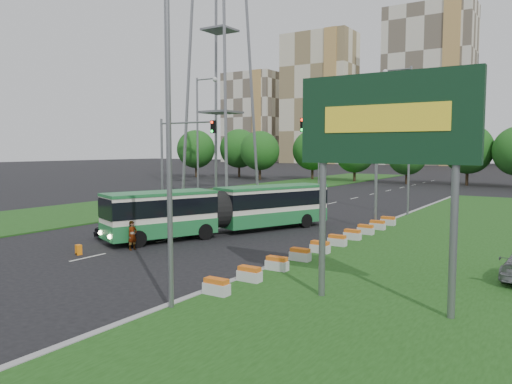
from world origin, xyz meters
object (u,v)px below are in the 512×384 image
Objects in this scene: billboard at (385,129)px; pedestrian at (132,235)px; traffic_mast_median at (354,151)px; articulated_bus at (222,209)px; traffic_mast_left at (176,150)px; car_left_near at (123,225)px; transmission_pylon at (220,13)px; car_left_far at (221,200)px; shopping_trolley at (79,250)px.

pedestrian is at bearing 170.09° from billboard.
articulated_bus is (-6.37, -6.46, -3.78)m from traffic_mast_median.
traffic_mast_left is 11.32m from car_left_near.
transmission_pylon is at bearing 144.00° from traffic_mast_median.
transmission_pylon is (-9.62, 19.00, 16.65)m from traffic_mast_left.
car_left_near is (13.56, -28.53, -21.31)m from transmission_pylon.
traffic_mast_left reaches higher than pedestrian.
billboard is at bearing -97.32° from pedestrian.
car_left_far is (0.76, 5.12, -4.58)m from traffic_mast_left.
traffic_mast_left is 15.40m from pedestrian.
transmission_pylon reaches higher than articulated_bus.
billboard is at bearing 15.56° from shopping_trolley.
traffic_mast_left is 6.92m from car_left_far.
car_left_near is (-18.69, 5.47, -5.48)m from billboard.
traffic_mast_median is at bearing 67.67° from articulated_bus.
articulated_bus is 3.36× the size of car_left_far.
car_left_far is at bearing 149.47° from articulated_bus.
traffic_mast_median is at bearing -27.69° from car_left_far.
traffic_mast_left is 5.03× the size of pedestrian.
transmission_pylon is 2.82× the size of articulated_bus.
transmission_pylon reaches higher than pedestrian.
transmission_pylon reaches higher than shopping_trolley.
traffic_mast_left is (-22.63, 15.00, -0.81)m from billboard.
pedestrian is at bearing -75.26° from articulated_bus.
traffic_mast_median is at bearing 115.03° from billboard.
shopping_trolley is at bearing -66.48° from traffic_mast_left.
pedestrian is at bearing -60.90° from transmission_pylon.
traffic_mast_left is 15.18× the size of shopping_trolley.
pedestrian is 2.85m from shopping_trolley.
car_left_far is (-8.03, 10.58, -0.81)m from articulated_bus.
traffic_mast_median is 15.94m from pedestrian.
traffic_mast_left is 1.72× the size of car_left_far.
transmission_pylon is at bearing 133.48° from billboard.
shopping_trolley is (5.70, -19.97, -0.50)m from car_left_far.
billboard is at bearing -12.34° from articulated_bus.
car_left_far is (10.38, -13.88, -21.23)m from transmission_pylon.
billboard is 5.03× the size of pedestrian.
transmission_pylon is 10.91× the size of car_left_near.
articulated_bus is at bearing -134.59° from traffic_mast_median.
traffic_mast_median is (-7.47, 16.00, -0.81)m from billboard.
traffic_mast_median reaches higher than car_left_near.
traffic_mast_median is 1.98× the size of car_left_near.
articulated_bus is 29.63× the size of shopping_trolley.
billboard reaches higher than articulated_bus.
traffic_mast_median is 18.78m from shopping_trolley.
pedestrian is 3.02× the size of shopping_trolley.
articulated_bus reaches higher than pedestrian.
traffic_mast_median reaches higher than pedestrian.
car_left_far is (-3.18, 14.65, 0.08)m from car_left_near.
billboard is 27.16m from traffic_mast_left.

